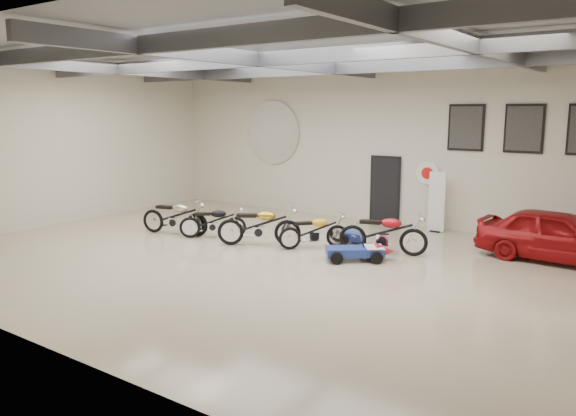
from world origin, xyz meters
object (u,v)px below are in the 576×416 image
Objects in this scene: motorcycle_red at (383,232)px; go_kart at (361,248)px; motorcycle_silver at (175,216)px; vintage_car at (559,236)px; motorcycle_gold at (259,225)px; motorcycle_yellow at (314,230)px; motorcycle_black at (213,221)px; banner_stand at (437,202)px.

go_kart is at bearing -118.67° from motorcycle_red.
motorcycle_silver is 5.86m from go_kart.
vintage_car reaches higher than motorcycle_red.
motorcycle_yellow is at bearing -8.08° from motorcycle_gold.
vintage_car is (3.92, 2.64, 0.33)m from go_kart.
motorcycle_gold is 1.30× the size of go_kart.
motorcycle_red is 4.15m from vintage_car.
motorcycle_black is 0.50× the size of vintage_car.
motorcycle_black is at bearing 174.54° from motorcycle_red.
motorcycle_red reaches higher than motorcycle_black.
banner_stand is 0.98× the size of motorcycle_black.
motorcycle_red is (4.78, 1.10, 0.08)m from motorcycle_black.
vintage_car is at bearing 4.62° from motorcycle_silver.
motorcycle_red is at bearing -0.10° from motorcycle_silver.
motorcycle_silver is (-6.14, -4.74, -0.36)m from banner_stand.
go_kart is (1.60, -0.39, -0.17)m from motorcycle_yellow.
motorcycle_yellow is 5.96m from vintage_car.
banner_stand is at bearing 48.83° from go_kart.
banner_stand is 3.94m from vintage_car.
vintage_car is (8.54, 2.85, 0.15)m from motorcycle_black.
motorcycle_silver is 0.98× the size of motorcycle_red.
banner_stand reaches higher than motorcycle_red.
motorcycle_silver is 4.33m from motorcycle_yellow.
vintage_car is at bearing -9.00° from motorcycle_gold.
motorcycle_gold reaches higher than motorcycle_yellow.
go_kart is at bearing -27.50° from motorcycle_gold.
go_kart is (4.62, 0.22, -0.18)m from motorcycle_black.
vintage_car is (5.51, 2.25, 0.16)m from motorcycle_yellow.
motorcycle_gold is 7.44m from vintage_car.
motorcycle_gold is (1.66, 0.01, 0.09)m from motorcycle_black.
motorcycle_yellow is at bearing -25.99° from motorcycle_black.
motorcycle_red is at bearing 42.78° from go_kart.
go_kart is (-0.31, -4.21, -0.61)m from banner_stand.
motorcycle_silver is 1.16× the size of motorcycle_yellow.
motorcycle_gold is at bearing 146.99° from go_kart.
motorcycle_red reaches higher than motorcycle_yellow.
motorcycle_yellow is (3.02, 0.60, -0.00)m from motorcycle_black.
motorcycle_gold is at bearing -36.80° from motorcycle_black.
motorcycle_black is at bearing -138.02° from banner_stand.
motorcycle_black is 1.10× the size of go_kart.
motorcycle_yellow is at bearing 129.47° from go_kart.
motorcycle_gold is at bearing 155.54° from motorcycle_yellow.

